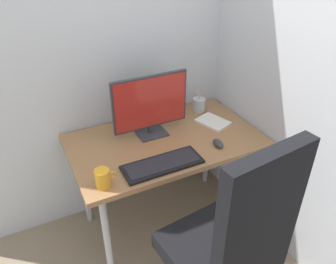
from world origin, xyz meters
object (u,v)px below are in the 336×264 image
Objects in this scene: monitor at (150,104)px; pen_holder at (199,105)px; mouse at (218,143)px; office_chair at (231,243)px; coffee_mug at (103,178)px; keyboard at (162,164)px; notebook at (213,122)px.

monitor is 0.50m from pen_holder.
mouse is at bearing -105.67° from pen_holder.
office_chair reaches higher than mouse.
mouse is at bearing 62.65° from office_chair.
office_chair reaches higher than monitor.
coffee_mug reaches higher than mouse.
monitor is 4.95× the size of mouse.
monitor is at bearing 142.95° from mouse.
coffee_mug is at bearing -150.77° from pen_holder.
pen_holder is (0.45, 0.13, -0.17)m from monitor.
keyboard is at bearing -103.62° from monitor.
pen_holder is 1.03m from coffee_mug.
notebook is 0.94m from coffee_mug.
mouse is at bearing 3.71° from coffee_mug.
coffee_mug reaches higher than keyboard.
keyboard is 2.68× the size of pen_holder.
keyboard is 0.72m from pen_holder.
office_chair is 0.96m from notebook.
notebook is (0.53, 0.28, -0.00)m from keyboard.
notebook is (0.45, -0.07, -0.21)m from monitor.
coffee_mug is (-0.47, 0.54, 0.18)m from office_chair.
office_chair is at bearing -88.94° from monitor.
mouse reaches higher than notebook.
office_chair is at bearing -135.61° from notebook.
mouse is 0.58× the size of pen_holder.
notebook is at bearing 63.00° from office_chair.
monitor is at bearing -164.23° from pen_holder.
coffee_mug is at bearing -168.14° from mouse.
notebook is (-0.00, -0.20, -0.04)m from pen_holder.
office_chair reaches higher than pen_holder.
keyboard is at bearing -170.73° from notebook.
office_chair is 2.46× the size of monitor.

